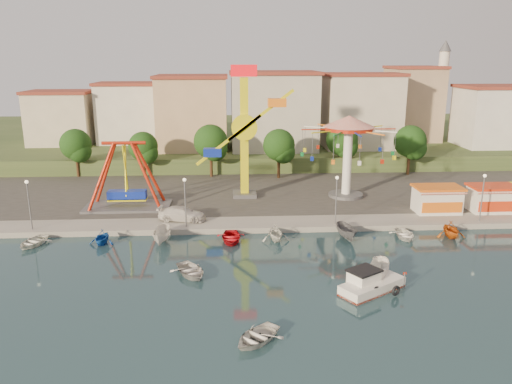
{
  "coord_description": "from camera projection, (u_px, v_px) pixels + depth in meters",
  "views": [
    {
      "loc": [
        -3.43,
        -37.49,
        17.97
      ],
      "look_at": [
        -0.51,
        14.0,
        4.0
      ],
      "focal_mm": 35.0,
      "sensor_mm": 36.0,
      "label": 1
    }
  ],
  "objects": [
    {
      "name": "building_1",
      "position": [
        126.0,
        120.0,
        87.46
      ],
      "size": [
        12.33,
        9.01,
        8.63
      ],
      "primitive_type": "cube",
      "color": "silver",
      "rests_on": "hill_terrace"
    },
    {
      "name": "rowboat_a",
      "position": [
        191.0,
        271.0,
        42.39
      ],
      "size": [
        4.38,
        4.83,
        0.82
      ],
      "primitive_type": "imported",
      "rotation": [
        0.0,
        0.0,
        0.5
      ],
      "color": "silver",
      "rests_on": "ground"
    },
    {
      "name": "tree_4",
      "position": [
        342.0,
        140.0,
        76.27
      ],
      "size": [
        4.86,
        4.86,
        7.6
      ],
      "color": "#382314",
      "rests_on": "quay_deck"
    },
    {
      "name": "moored_boat_6",
      "position": [
        405.0,
        235.0,
        51.15
      ],
      "size": [
        2.7,
        3.69,
        0.75
      ],
      "primitive_type": "imported",
      "rotation": [
        0.0,
        0.0,
        -0.03
      ],
      "color": "white",
      "rests_on": "ground"
    },
    {
      "name": "lamp_post_2",
      "position": [
        336.0,
        201.0,
        53.17
      ],
      "size": [
        0.14,
        0.14,
        5.0
      ],
      "primitive_type": "cylinder",
      "color": "#59595E",
      "rests_on": "quay_deck"
    },
    {
      "name": "lamp_post_0",
      "position": [
        30.0,
        206.0,
        51.42
      ],
      "size": [
        0.14,
        0.14,
        5.0
      ],
      "primitive_type": "cylinder",
      "color": "#59595E",
      "rests_on": "quay_deck"
    },
    {
      "name": "hill_terrace",
      "position": [
        244.0,
        138.0,
        105.19
      ],
      "size": [
        200.0,
        60.0,
        3.0
      ],
      "primitive_type": "cube",
      "color": "#384C26",
      "rests_on": "ground"
    },
    {
      "name": "tree_2",
      "position": [
        211.0,
        142.0,
        73.65
      ],
      "size": [
        5.02,
        5.02,
        7.85
      ],
      "color": "#382314",
      "rests_on": "quay_deck"
    },
    {
      "name": "building_3",
      "position": [
        280.0,
        119.0,
        86.36
      ],
      "size": [
        12.59,
        10.5,
        9.2
      ],
      "primitive_type": "cube",
      "color": "beige",
      "rests_on": "hill_terrace"
    },
    {
      "name": "lamp_post_3",
      "position": [
        482.0,
        199.0,
        54.04
      ],
      "size": [
        0.14,
        0.14,
        5.0
      ],
      "primitive_type": "cylinder",
      "color": "#59595E",
      "rests_on": "quay_deck"
    },
    {
      "name": "quay_deck",
      "position": [
        245.0,
        148.0,
        100.68
      ],
      "size": [
        200.0,
        100.0,
        0.6
      ],
      "primitive_type": "cube",
      "color": "#9E998E",
      "rests_on": "ground"
    },
    {
      "name": "booth_left",
      "position": [
        437.0,
        199.0,
        57.46
      ],
      "size": [
        5.4,
        3.78,
        3.08
      ],
      "color": "white",
      "rests_on": "quay_deck"
    },
    {
      "name": "wave_swinger",
      "position": [
        348.0,
        138.0,
        62.37
      ],
      "size": [
        11.6,
        11.6,
        10.4
      ],
      "color": "#59595E",
      "rests_on": "quay_deck"
    },
    {
      "name": "rowboat_b",
      "position": [
        256.0,
        336.0,
        32.47
      ],
      "size": [
        4.49,
        4.56,
        0.77
      ],
      "primitive_type": "imported",
      "rotation": [
        0.0,
        0.0,
        -0.74
      ],
      "color": "silver",
      "rests_on": "ground"
    },
    {
      "name": "lamp_post_1",
      "position": [
        185.0,
        204.0,
        52.3
      ],
      "size": [
        0.14,
        0.14,
        5.0
      ],
      "primitive_type": "cylinder",
      "color": "#59595E",
      "rests_on": "quay_deck"
    },
    {
      "name": "skiff",
      "position": [
        378.0,
        272.0,
        41.11
      ],
      "size": [
        3.36,
        4.58,
        1.66
      ],
      "primitive_type": "imported",
      "rotation": [
        0.0,
        0.0,
        -0.46
      ],
      "color": "white",
      "rests_on": "ground"
    },
    {
      "name": "minaret",
      "position": [
        442.0,
        88.0,
        91.74
      ],
      "size": [
        2.8,
        2.8,
        18.0
      ],
      "color": "silver",
      "rests_on": "hill_terrace"
    },
    {
      "name": "building_5",
      "position": [
        428.0,
        111.0,
        89.04
      ],
      "size": [
        12.77,
        10.96,
        11.21
      ],
      "primitive_type": "cube",
      "color": "tan",
      "rests_on": "hill_terrace"
    },
    {
      "name": "booth_mid",
      "position": [
        492.0,
        198.0,
        57.81
      ],
      "size": [
        5.4,
        3.78,
        3.08
      ],
      "color": "white",
      "rests_on": "quay_deck"
    },
    {
      "name": "pirate_ship_ride",
      "position": [
        126.0,
        177.0,
        58.6
      ],
      "size": [
        10.0,
        5.0,
        8.0
      ],
      "color": "#59595E",
      "rests_on": "quay_deck"
    },
    {
      "name": "ground",
      "position": [
        272.0,
        283.0,
        41.01
      ],
      "size": [
        200.0,
        200.0,
        0.0
      ],
      "primitive_type": "plane",
      "color": "#142B39",
      "rests_on": "ground"
    },
    {
      "name": "building_4",
      "position": [
        352.0,
        116.0,
        90.37
      ],
      "size": [
        10.75,
        9.23,
        9.24
      ],
      "primitive_type": "cube",
      "color": "beige",
      "rests_on": "hill_terrace"
    },
    {
      "name": "moored_boat_5",
      "position": [
        347.0,
        232.0,
        50.72
      ],
      "size": [
        2.05,
        4.11,
        1.52
      ],
      "primitive_type": "imported",
      "rotation": [
        0.0,
        0.0,
        0.15
      ],
      "color": "#5D5C61",
      "rests_on": "ground"
    },
    {
      "name": "moored_boat_3",
      "position": [
        231.0,
        238.0,
        50.17
      ],
      "size": [
        2.9,
        4.06,
        0.84
      ],
      "primitive_type": "imported",
      "rotation": [
        0.0,
        0.0,
        0.0
      ],
      "color": "red",
      "rests_on": "ground"
    },
    {
      "name": "moored_boat_4",
      "position": [
        275.0,
        233.0,
        50.3
      ],
      "size": [
        3.18,
        3.57,
        1.7
      ],
      "primitive_type": "imported",
      "rotation": [
        0.0,
        0.0,
        0.13
      ],
      "color": "silver",
      "rests_on": "ground"
    },
    {
      "name": "building_6",
      "position": [
        497.0,
        109.0,
        88.03
      ],
      "size": [
        8.23,
        8.98,
        12.36
      ],
      "primitive_type": "cube",
      "color": "silver",
      "rests_on": "hill_terrace"
    },
    {
      "name": "kamikaze_tower",
      "position": [
        248.0,
        136.0,
        62.23
      ],
      "size": [
        8.17,
        3.1,
        16.5
      ],
      "color": "#59595E",
      "rests_on": "quay_deck"
    },
    {
      "name": "tree_1",
      "position": [
        143.0,
        147.0,
        73.71
      ],
      "size": [
        4.35,
        4.35,
        6.8
      ],
      "color": "#382314",
      "rests_on": "quay_deck"
    },
    {
      "name": "tree_0",
      "position": [
        76.0,
        145.0,
        73.8
      ],
      "size": [
        4.6,
        4.6,
        7.19
      ],
      "color": "#382314",
      "rests_on": "quay_deck"
    },
    {
      "name": "moored_boat_7",
      "position": [
        451.0,
        229.0,
        51.29
      ],
      "size": [
        2.93,
        3.36,
        1.72
      ],
      "primitive_type": "imported",
      "rotation": [
        0.0,
        0.0,
        -0.03
      ],
      "color": "#CD5912",
      "rests_on": "ground"
    },
    {
      "name": "building_2",
      "position": [
        201.0,
        112.0,
        88.39
      ],
      "size": [
        11.95,
        9.28,
        11.23
      ],
      "primitive_type": "cube",
      "color": "tan",
      "rests_on": "hill_terrace"
    },
    {
      "name": "moored_boat_0",
      "position": [
        33.0,
        242.0,
        49.11
      ],
      "size": [
        3.59,
        4.28,
        0.76
      ],
      "primitive_type": "imported",
      "rotation": [
        0.0,
        0.0,
        -0.3
      ],
      "color": "silver",
      "rests_on": "ground"
    },
    {
      "name": "cabin_motorboat",
      "position": [
        370.0,
        285.0,
        39.5
      ],
      "size": [
        5.86,
        4.8,
        1.97
      ],
      "rotation": [
        0.0,
        0.0,
        0.57
      ],
      "color": "white",
      "rests_on": "ground"
    },
    {
      "name": "asphalt_pad",
      "position": [
        253.0,
        186.0,
        69.77
      ],
      "size": [
        90.0,
        28.0,
        0.01
      ],
      "primitive_type": "cube",
      "color": "#4C4944",
      "rests_on": "quay_deck"
    },
    {
      "name": "building_0",
      "position": [
        44.0,
        115.0,
        81.25
      ],
      "size": [
        9.26,
        9.53,
        11.87
      ],
      "primitive_type": "cube",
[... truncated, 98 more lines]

